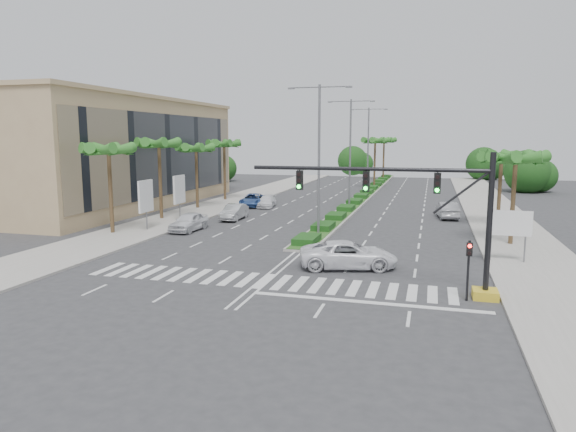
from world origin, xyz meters
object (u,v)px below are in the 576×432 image
Objects in this scene: car_parked_c at (253,200)px; car_right at (447,210)px; car_parked_b at (234,212)px; car_parked_a at (189,222)px; car_parked_d at (267,202)px; car_crossing at (348,255)px.

car_parked_c is 1.07× the size of car_right.
car_parked_b is 21.05m from car_right.
car_parked_a is 6.91m from car_parked_b.
car_parked_a is 16.54m from car_parked_c.
car_parked_b is at bearing -88.47° from car_parked_c.
car_right is at bearing -15.84° from car_parked_c.
car_parked_d is at bearing -15.24° from car_parked_c.
car_parked_a is at bearing 25.02° from car_right.
car_crossing reaches higher than car_parked_d.
car_crossing reaches higher than car_parked_b.
car_crossing is at bearing -28.81° from car_parked_a.
car_parked_c is 21.76m from car_right.
car_parked_a is 0.88× the size of car_parked_c.
car_parked_b reaches higher than car_parked_c.
car_crossing is at bearing -69.57° from car_parked_d.
car_parked_d is at bearing -15.35° from car_right.
car_crossing is (13.67, -15.63, 0.07)m from car_parked_b.
car_crossing is at bearing -66.54° from car_parked_c.
car_parked_d is 0.75× the size of car_crossing.
car_parked_d is at bearing 86.72° from car_parked_b.
car_right is (6.31, 22.24, -0.01)m from car_crossing.
car_parked_c is at bearing -15.30° from car_right.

